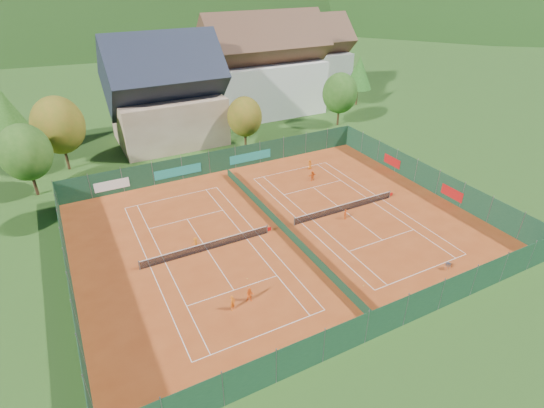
{
  "coord_description": "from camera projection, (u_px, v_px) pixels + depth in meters",
  "views": [
    {
      "loc": [
        -17.8,
        -32.12,
        23.99
      ],
      "look_at": [
        0.0,
        2.0,
        2.0
      ],
      "focal_mm": 28.0,
      "sensor_mm": 36.0,
      "label": 1
    }
  ],
  "objects": [
    {
      "name": "ground",
      "position": [
        281.0,
        229.0,
        43.79
      ],
      "size": [
        600.0,
        600.0,
        0.0
      ],
      "primitive_type": "plane",
      "color": "#244A17",
      "rests_on": "ground"
    },
    {
      "name": "clay_pad",
      "position": [
        281.0,
        229.0,
        43.78
      ],
      "size": [
        40.0,
        32.0,
        0.01
      ],
      "primitive_type": "cube",
      "color": "#A33F18",
      "rests_on": "ground"
    },
    {
      "name": "court_markings_left",
      "position": [
        208.0,
        250.0,
        40.56
      ],
      "size": [
        11.03,
        23.83,
        0.0
      ],
      "color": "white",
      "rests_on": "ground"
    },
    {
      "name": "court_markings_right",
      "position": [
        344.0,
        211.0,
        46.99
      ],
      "size": [
        11.03,
        23.83,
        0.0
      ],
      "color": "white",
      "rests_on": "ground"
    },
    {
      "name": "tennis_net_left",
      "position": [
        209.0,
        246.0,
        40.38
      ],
      "size": [
        13.3,
        0.1,
        1.02
      ],
      "color": "#59595B",
      "rests_on": "ground"
    },
    {
      "name": "tennis_net_right",
      "position": [
        346.0,
        207.0,
        46.8
      ],
      "size": [
        13.3,
        0.1,
        1.02
      ],
      "color": "#59595B",
      "rests_on": "ground"
    },
    {
      "name": "court_divider",
      "position": [
        281.0,
        225.0,
        43.53
      ],
      "size": [
        0.03,
        28.8,
        1.0
      ],
      "color": "#12331F",
      "rests_on": "ground"
    },
    {
      "name": "fence_north",
      "position": [
        219.0,
        161.0,
        55.18
      ],
      "size": [
        40.0,
        0.1,
        3.0
      ],
      "color": "#143822",
      "rests_on": "ground"
    },
    {
      "name": "fence_south",
      "position": [
        387.0,
        319.0,
        30.72
      ],
      "size": [
        40.0,
        0.04,
        3.0
      ],
      "color": "#153C23",
      "rests_on": "ground"
    },
    {
      "name": "fence_west",
      "position": [
        69.0,
        275.0,
        35.01
      ],
      "size": [
        0.04,
        32.0,
        3.0
      ],
      "color": "#133620",
      "rests_on": "ground"
    },
    {
      "name": "fence_east",
      "position": [
        426.0,
        177.0,
        51.11
      ],
      "size": [
        0.09,
        32.0,
        3.0
      ],
      "color": "#153A23",
      "rests_on": "ground"
    },
    {
      "name": "chalet",
      "position": [
        166.0,
        98.0,
        62.38
      ],
      "size": [
        16.2,
        12.0,
        16.0
      ],
      "color": "tan",
      "rests_on": "ground"
    },
    {
      "name": "hotel_block_a",
      "position": [
        263.0,
        71.0,
        74.25
      ],
      "size": [
        21.6,
        11.0,
        17.25
      ],
      "color": "silver",
      "rests_on": "ground"
    },
    {
      "name": "hotel_block_b",
      "position": [
        307.0,
        60.0,
        86.41
      ],
      "size": [
        17.28,
        10.0,
        15.5
      ],
      "color": "silver",
      "rests_on": "ground"
    },
    {
      "name": "tree_west_front",
      "position": [
        25.0,
        152.0,
        47.67
      ],
      "size": [
        5.72,
        5.72,
        8.69
      ],
      "color": "#422717",
      "rests_on": "ground"
    },
    {
      "name": "tree_west_mid",
      "position": [
        58.0,
        125.0,
        53.56
      ],
      "size": [
        6.44,
        6.44,
        9.78
      ],
      "color": "#482F19",
      "rests_on": "ground"
    },
    {
      "name": "tree_west_back",
      "position": [
        4.0,
        110.0,
        56.97
      ],
      "size": [
        5.6,
        5.6,
        10.0
      ],
      "color": "#472919",
      "rests_on": "ground"
    },
    {
      "name": "tree_center",
      "position": [
        245.0,
        117.0,
        60.78
      ],
      "size": [
        5.01,
        5.01,
        7.6
      ],
      "color": "#49321A",
      "rests_on": "ground"
    },
    {
      "name": "tree_east_front",
      "position": [
        340.0,
        93.0,
        69.22
      ],
      "size": [
        5.72,
        5.72,
        8.69
      ],
      "color": "#472E19",
      "rests_on": "ground"
    },
    {
      "name": "tree_east_mid",
      "position": [
        359.0,
        73.0,
        79.06
      ],
      "size": [
        5.04,
        5.04,
        9.0
      ],
      "color": "#4B331B",
      "rests_on": "ground"
    },
    {
      "name": "tree_east_back",
      "position": [
        300.0,
        65.0,
        81.66
      ],
      "size": [
        7.15,
        7.15,
        10.86
      ],
      "color": "#472F19",
      "rests_on": "ground"
    },
    {
      "name": "mountain_backdrop",
      "position": [
        136.0,
        84.0,
        254.64
      ],
      "size": [
        820.0,
        530.0,
        242.0
      ],
      "color": "black",
      "rests_on": "ground"
    },
    {
      "name": "ball_hopper",
      "position": [
        448.0,
        265.0,
        37.77
      ],
      "size": [
        0.34,
        0.34,
        0.8
      ],
      "color": "slate",
      "rests_on": "ground"
    },
    {
      "name": "loose_ball_0",
      "position": [
        247.0,
        279.0,
        36.9
      ],
      "size": [
        0.07,
        0.07,
        0.07
      ],
      "primitive_type": "sphere",
      "color": "#CCD833",
      "rests_on": "ground"
    },
    {
      "name": "loose_ball_1",
      "position": [
        363.0,
        286.0,
        36.09
      ],
      "size": [
        0.07,
        0.07,
        0.07
      ],
      "primitive_type": "sphere",
      "color": "#CCD833",
      "rests_on": "ground"
    },
    {
      "name": "loose_ball_2",
      "position": [
        287.0,
        208.0,
        47.47
      ],
      "size": [
        0.07,
        0.07,
        0.07
      ],
      "primitive_type": "sphere",
      "color": "#CCD833",
      "rests_on": "ground"
    },
    {
      "name": "loose_ball_3",
      "position": [
        222.0,
        205.0,
        48.12
      ],
      "size": [
        0.07,
        0.07,
        0.07
      ],
      "primitive_type": "sphere",
      "color": "#CCD833",
      "rests_on": "ground"
    },
    {
      "name": "player_left_near",
      "position": [
        233.0,
        303.0,
        33.32
      ],
      "size": [
        0.61,
        0.55,
        1.41
      ],
      "primitive_type": "imported",
      "rotation": [
        0.0,
        0.0,
        0.52
      ],
      "color": "orange",
      "rests_on": "ground"
    },
    {
      "name": "player_left_mid",
      "position": [
        250.0,
        295.0,
        34.16
      ],
      "size": [
        0.79,
        0.7,
        1.36
      ],
      "primitive_type": "imported",
      "rotation": [
        0.0,
        0.0,
        -0.33
      ],
      "color": "orange",
      "rests_on": "ground"
    },
    {
      "name": "player_left_far",
      "position": [
        196.0,
        243.0,
        40.53
      ],
      "size": [
        0.94,
        0.78,
        1.26
      ],
      "primitive_type": "imported",
      "rotation": [
        0.0,
        0.0,
        2.68
      ],
      "color": "orange",
      "rests_on": "ground"
    },
    {
      "name": "player_right_near",
      "position": [
        345.0,
        214.0,
        45.28
      ],
      "size": [
        0.61,
        0.74,
        1.18
      ],
      "primitive_type": "imported",
      "rotation": [
        0.0,
        0.0,
        1.01
      ],
      "color": "orange",
      "rests_on": "ground"
    },
    {
      "name": "player_right_far_a",
      "position": [
        310.0,
        165.0,
        56.24
      ],
      "size": [
        0.67,
        0.48,
        1.3
      ],
      "primitive_type": "imported",
      "rotation": [
        0.0,
        0.0,
        3.25
      ],
      "color": "#CE5F12",
      "rests_on": "ground"
    },
    {
      "name": "player_right_far_b",
      "position": [
        312.0,
        176.0,
        53.24
      ],
      "size": [
        1.26,
        0.48,
        1.33
      ],
      "primitive_type": "imported",
      "rotation": [
        0.0,
        0.0,
        3.22
      ],
      "color": "#E95814",
      "rests_on": "ground"
    }
  ]
}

